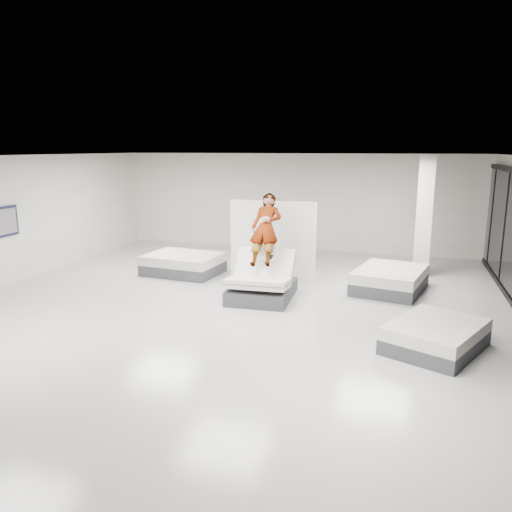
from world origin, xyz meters
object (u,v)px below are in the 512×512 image
(hero_bed, at_px, (262,284))
(person, at_px, (265,243))
(divider_panel, at_px, (272,241))
(column, at_px, (424,216))
(wall_poster, at_px, (3,222))
(flat_bed_right_far, at_px, (390,280))
(flat_bed_right_near, at_px, (436,336))
(remote, at_px, (271,257))
(flat_bed_left_far, at_px, (183,264))

(hero_bed, relative_size, person, 1.00)
(divider_panel, bearing_deg, column, 26.49)
(wall_poster, bearing_deg, flat_bed_right_far, 13.52)
(flat_bed_right_near, bearing_deg, wall_poster, 172.66)
(column, relative_size, wall_poster, 3.37)
(hero_bed, relative_size, remote, 13.18)
(person, bearing_deg, wall_poster, -173.14)
(hero_bed, relative_size, column, 0.58)
(divider_panel, xyz_separation_m, flat_bed_left_far, (-2.50, -0.05, -0.76))
(divider_panel, relative_size, wall_poster, 2.39)
(divider_panel, distance_m, column, 4.10)
(remote, xyz_separation_m, flat_bed_right_far, (2.56, 1.51, -0.72))
(remote, relative_size, divider_panel, 0.06)
(flat_bed_right_far, height_order, flat_bed_right_near, flat_bed_right_far)
(person, relative_size, wall_poster, 1.94)
(flat_bed_left_far, relative_size, column, 0.65)
(hero_bed, xyz_separation_m, wall_poster, (-6.41, -0.71, 1.26))
(hero_bed, distance_m, flat_bed_right_far, 3.16)
(flat_bed_left_far, bearing_deg, hero_bed, -30.73)
(flat_bed_right_far, bearing_deg, person, -157.35)
(person, distance_m, flat_bed_right_near, 4.46)
(remote, height_order, flat_bed_left_far, remote)
(divider_panel, bearing_deg, person, -79.04)
(remote, distance_m, column, 4.70)
(divider_panel, height_order, flat_bed_right_far, divider_panel)
(flat_bed_right_far, relative_size, flat_bed_right_near, 1.05)
(remote, height_order, column, column)
(hero_bed, xyz_separation_m, flat_bed_right_far, (2.78, 1.50, -0.07))
(remote, bearing_deg, wall_poster, -176.35)
(flat_bed_right_far, relative_size, column, 0.70)
(remote, bearing_deg, person, 122.15)
(flat_bed_right_far, xyz_separation_m, flat_bed_right_near, (0.87, -3.51, -0.03))
(flat_bed_right_near, height_order, flat_bed_left_far, flat_bed_left_far)
(flat_bed_right_near, xyz_separation_m, wall_poster, (-10.06, 1.30, 1.36))
(person, bearing_deg, divider_panel, 95.71)
(person, xyz_separation_m, wall_poster, (-6.40, -1.04, 0.37))
(flat_bed_left_far, bearing_deg, wall_poster, -148.02)
(divider_panel, xyz_separation_m, flat_bed_right_far, (2.98, -0.16, -0.76))
(divider_panel, bearing_deg, remote, -72.89)
(person, relative_size, remote, 13.20)
(person, distance_m, wall_poster, 6.49)
(hero_bed, distance_m, remote, 0.68)
(flat_bed_left_far, bearing_deg, remote, -28.95)
(remote, xyz_separation_m, wall_poster, (-6.63, -0.70, 0.61))
(hero_bed, height_order, wall_poster, wall_poster)
(flat_bed_right_far, distance_m, flat_bed_right_near, 3.61)
(column, bearing_deg, divider_panel, -156.35)
(flat_bed_left_far, distance_m, column, 6.58)
(divider_panel, distance_m, wall_poster, 6.67)
(flat_bed_right_near, relative_size, flat_bed_left_far, 1.01)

